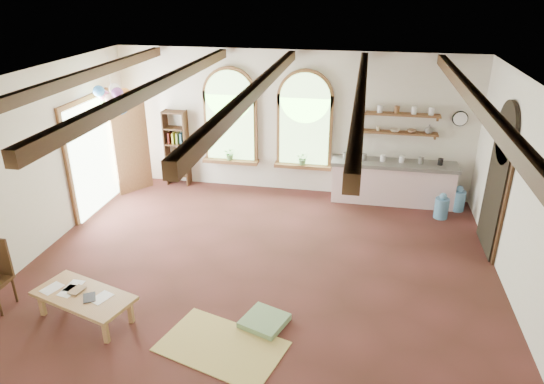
# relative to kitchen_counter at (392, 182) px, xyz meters

# --- Properties ---
(floor) EXTENTS (8.00, 8.00, 0.00)m
(floor) POSITION_rel_kitchen_counter_xyz_m (-2.30, -3.20, -0.48)
(floor) COLOR #542622
(floor) RESTS_ON ground
(ceiling_beams) EXTENTS (6.20, 6.80, 0.18)m
(ceiling_beams) POSITION_rel_kitchen_counter_xyz_m (-2.30, -3.20, 2.62)
(ceiling_beams) COLOR #3E2313
(ceiling_beams) RESTS_ON ceiling
(window_left) EXTENTS (1.30, 0.28, 2.20)m
(window_left) POSITION_rel_kitchen_counter_xyz_m (-3.70, 0.23, 1.16)
(window_left) COLOR brown
(window_left) RESTS_ON floor
(window_right) EXTENTS (1.30, 0.28, 2.20)m
(window_right) POSITION_rel_kitchen_counter_xyz_m (-2.00, 0.23, 1.16)
(window_right) COLOR brown
(window_right) RESTS_ON floor
(left_doorway) EXTENTS (0.10, 1.90, 2.50)m
(left_doorway) POSITION_rel_kitchen_counter_xyz_m (-6.25, -1.40, 0.67)
(left_doorway) COLOR brown
(left_doorway) RESTS_ON floor
(right_doorway) EXTENTS (0.10, 1.30, 2.40)m
(right_doorway) POSITION_rel_kitchen_counter_xyz_m (1.65, -1.70, 0.62)
(right_doorway) COLOR black
(right_doorway) RESTS_ON floor
(kitchen_counter) EXTENTS (2.68, 0.62, 0.94)m
(kitchen_counter) POSITION_rel_kitchen_counter_xyz_m (0.00, 0.00, 0.00)
(kitchen_counter) COLOR #F7D1D8
(kitchen_counter) RESTS_ON floor
(wall_shelf_lower) EXTENTS (1.70, 0.24, 0.04)m
(wall_shelf_lower) POSITION_rel_kitchen_counter_xyz_m (0.00, 0.18, 1.07)
(wall_shelf_lower) COLOR brown
(wall_shelf_lower) RESTS_ON wall_back
(wall_shelf_upper) EXTENTS (1.70, 0.24, 0.04)m
(wall_shelf_upper) POSITION_rel_kitchen_counter_xyz_m (0.00, 0.18, 1.47)
(wall_shelf_upper) COLOR brown
(wall_shelf_upper) RESTS_ON wall_back
(wall_clock) EXTENTS (0.32, 0.04, 0.32)m
(wall_clock) POSITION_rel_kitchen_counter_xyz_m (1.25, 0.25, 1.42)
(wall_clock) COLOR black
(wall_clock) RESTS_ON wall_back
(bookshelf) EXTENTS (0.53, 0.32, 1.80)m
(bookshelf) POSITION_rel_kitchen_counter_xyz_m (-5.00, 0.12, 0.42)
(bookshelf) COLOR #3E2313
(bookshelf) RESTS_ON floor
(coffee_table) EXTENTS (1.61, 1.08, 0.42)m
(coffee_table) POSITION_rel_kitchen_counter_xyz_m (-4.50, -4.99, -0.10)
(coffee_table) COLOR tan
(coffee_table) RESTS_ON floor
(floor_mat) EXTENTS (1.86, 1.44, 0.02)m
(floor_mat) POSITION_rel_kitchen_counter_xyz_m (-2.39, -5.20, -0.47)
(floor_mat) COLOR tan
(floor_mat) RESTS_ON floor
(floor_cushion) EXTENTS (0.74, 0.74, 0.10)m
(floor_cushion) POSITION_rel_kitchen_counter_xyz_m (-1.92, -4.62, -0.43)
(floor_cushion) COLOR gray
(floor_cushion) RESTS_ON floor
(water_jug_a) EXTENTS (0.29, 0.29, 0.56)m
(water_jug_a) POSITION_rel_kitchen_counter_xyz_m (1.39, -0.16, -0.23)
(water_jug_a) COLOR #548AB5
(water_jug_a) RESTS_ON floor
(water_jug_b) EXTENTS (0.29, 0.29, 0.55)m
(water_jug_b) POSITION_rel_kitchen_counter_xyz_m (1.00, -0.60, -0.24)
(water_jug_b) COLOR #548AB5
(water_jug_b) RESTS_ON floor
(balloon_cluster) EXTENTS (0.74, 0.78, 1.14)m
(balloon_cluster) POSITION_rel_kitchen_counter_xyz_m (-5.71, -1.27, 1.86)
(balloon_cluster) COLOR white
(balloon_cluster) RESTS_ON floor
(table_book) EXTENTS (0.22, 0.28, 0.02)m
(table_book) POSITION_rel_kitchen_counter_xyz_m (-4.72, -4.90, -0.04)
(table_book) COLOR olive
(table_book) RESTS_ON coffee_table
(tablet) EXTENTS (0.27, 0.29, 0.01)m
(tablet) POSITION_rel_kitchen_counter_xyz_m (-4.37, -5.05, -0.05)
(tablet) COLOR black
(tablet) RESTS_ON coffee_table
(potted_plant_left) EXTENTS (0.27, 0.23, 0.30)m
(potted_plant_left) POSITION_rel_kitchen_counter_xyz_m (-3.70, 0.12, 0.37)
(potted_plant_left) COLOR #598C4C
(potted_plant_left) RESTS_ON window_left
(potted_plant_right) EXTENTS (0.27, 0.23, 0.30)m
(potted_plant_right) POSITION_rel_kitchen_counter_xyz_m (-2.00, 0.12, 0.37)
(potted_plant_right) COLOR #598C4C
(potted_plant_right) RESTS_ON window_right
(shelf_cup_a) EXTENTS (0.12, 0.10, 0.10)m
(shelf_cup_a) POSITION_rel_kitchen_counter_xyz_m (-0.75, 0.18, 1.14)
(shelf_cup_a) COLOR white
(shelf_cup_a) RESTS_ON wall_shelf_lower
(shelf_cup_b) EXTENTS (0.10, 0.10, 0.09)m
(shelf_cup_b) POSITION_rel_kitchen_counter_xyz_m (-0.40, 0.18, 1.14)
(shelf_cup_b) COLOR beige
(shelf_cup_b) RESTS_ON wall_shelf_lower
(shelf_bowl_a) EXTENTS (0.22, 0.22, 0.05)m
(shelf_bowl_a) POSITION_rel_kitchen_counter_xyz_m (-0.05, 0.18, 1.12)
(shelf_bowl_a) COLOR beige
(shelf_bowl_a) RESTS_ON wall_shelf_lower
(shelf_bowl_b) EXTENTS (0.20, 0.20, 0.06)m
(shelf_bowl_b) POSITION_rel_kitchen_counter_xyz_m (0.30, 0.18, 1.12)
(shelf_bowl_b) COLOR #8C664C
(shelf_bowl_b) RESTS_ON wall_shelf_lower
(shelf_vase) EXTENTS (0.18, 0.18, 0.19)m
(shelf_vase) POSITION_rel_kitchen_counter_xyz_m (0.65, 0.18, 1.19)
(shelf_vase) COLOR slate
(shelf_vase) RESTS_ON wall_shelf_lower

